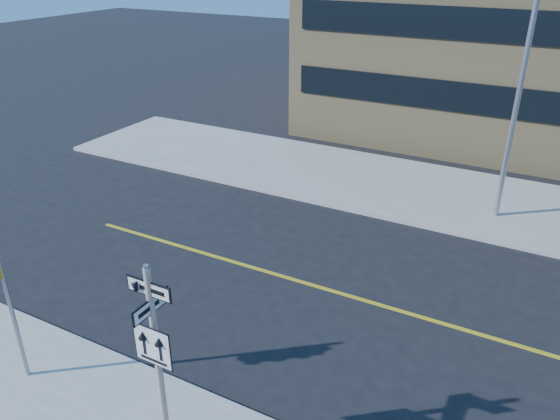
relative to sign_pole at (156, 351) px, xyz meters
The scene contains 3 objects.
ground 3.50m from the sign_pole, 90.00° to the left, with size 120.00×120.00×0.00m, color black.
sign_pole is the anchor object (origin of this frame).
streetlight_a 14.05m from the sign_pole, 73.23° to the left, with size 0.55×2.25×8.00m.
Camera 1 is at (5.50, -8.12, 8.89)m, focal length 35.00 mm.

